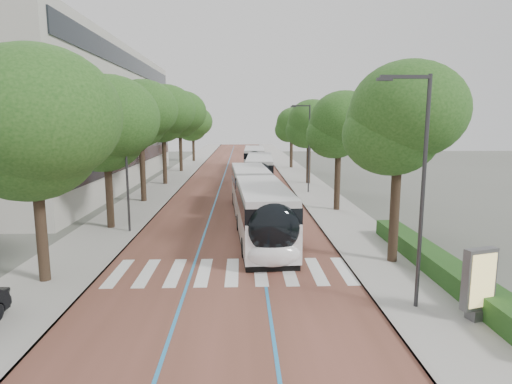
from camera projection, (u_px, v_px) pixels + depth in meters
ground at (227, 280)px, 17.93m from camera, size 160.00×160.00×0.00m
road at (237, 171)px, 57.38m from camera, size 11.00×140.00×0.02m
sidewalk_left at (181, 171)px, 57.13m from camera, size 4.00×140.00×0.12m
sidewalk_right at (293, 171)px, 57.61m from camera, size 4.00×140.00×0.12m
kerb_left at (196, 171)px, 57.19m from camera, size 0.20×140.00×0.14m
kerb_right at (279, 171)px, 57.55m from camera, size 0.20×140.00×0.14m
zebra_crossing at (232, 272)px, 18.91m from camera, size 10.55×3.60×0.01m
lane_line_left at (225, 171)px, 57.32m from camera, size 0.12×126.00×0.01m
lane_line_right at (249, 171)px, 57.42m from camera, size 0.12×126.00×0.01m
office_building at (46, 118)px, 43.79m from camera, size 18.11×40.00×14.00m
hedge at (441, 266)px, 18.13m from camera, size 1.20×14.00×0.80m
streetlight_near at (419, 175)px, 14.40m from camera, size 1.82×0.20×8.00m
streetlight_far at (307, 141)px, 39.05m from camera, size 1.82×0.20×8.00m
lamp_post_left at (126, 164)px, 24.96m from camera, size 0.14×0.14×8.00m
trees_left at (158, 121)px, 41.39m from camera, size 6.48×61.16×10.02m
trees_right at (320, 127)px, 38.46m from camera, size 5.12×47.01×8.67m
lead_bus at (257, 202)px, 26.82m from camera, size 3.52×18.51×3.20m
bus_queued_0 at (259, 173)px, 42.30m from camera, size 3.10×12.50×3.20m
bus_queued_1 at (254, 160)px, 56.44m from camera, size 2.88×12.46×3.20m
ad_panel at (479, 283)px, 13.95m from camera, size 1.21×0.63×2.42m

